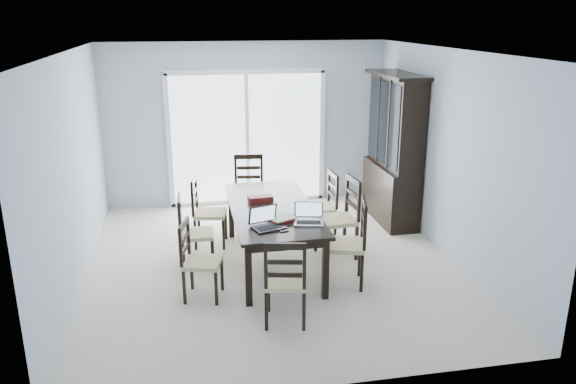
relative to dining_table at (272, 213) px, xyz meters
name	(u,v)px	position (x,y,z in m)	size (l,w,h in m)	color
floor	(273,263)	(0.00, 0.00, -0.67)	(5.00, 5.00, 0.00)	beige
ceiling	(271,51)	(0.00, 0.00, 1.93)	(5.00, 5.00, 0.00)	white
back_wall	(247,125)	(0.00, 2.50, 0.63)	(4.50, 0.02, 2.60)	#A8B9C9
wall_left	(73,173)	(-2.25, 0.00, 0.63)	(0.02, 5.00, 2.60)	#A8B9C9
wall_right	(448,155)	(2.25, 0.00, 0.63)	(0.02, 5.00, 2.60)	#A8B9C9
balcony	(242,187)	(0.00, 3.50, -0.72)	(4.50, 2.00, 0.10)	gray
railing	(236,143)	(0.00, 4.50, -0.12)	(4.50, 0.06, 1.10)	#99999E
dining_table	(272,213)	(0.00, 0.00, 0.00)	(1.00, 2.20, 0.75)	black
china_hutch	(394,151)	(2.02, 1.25, 0.40)	(0.50, 1.38, 2.20)	black
sliding_door	(247,138)	(0.00, 2.48, 0.41)	(2.52, 0.05, 2.18)	silver
chair_left_near	(194,252)	(-0.97, -0.70, -0.13)	(0.48, 0.47, 1.02)	black
chair_left_mid	(189,225)	(-1.01, 0.10, -0.12)	(0.41, 0.40, 1.05)	black
chair_left_far	(203,204)	(-0.81, 0.79, -0.10)	(0.48, 0.47, 1.09)	black
chair_right_near	(353,233)	(0.81, -0.71, -0.05)	(0.55, 0.54, 1.18)	black
chair_right_mid	(344,209)	(0.94, 0.11, -0.04)	(0.50, 0.49, 1.20)	black
chair_right_far	(325,198)	(0.86, 0.74, -0.10)	(0.44, 0.43, 1.08)	black
chair_end_near	(285,273)	(-0.11, -1.48, -0.10)	(0.49, 0.50, 1.09)	black
chair_end_far	(249,181)	(-0.09, 1.62, -0.06)	(0.48, 0.50, 1.15)	black
laptop_dark	(269,224)	(-0.15, -0.70, 0.13)	(0.40, 0.33, 0.23)	black
laptop_silver	(309,219)	(0.31, -0.63, 0.13)	(0.37, 0.29, 0.23)	silver
book_stack	(281,219)	(0.03, -0.50, 0.10)	(0.35, 0.32, 0.05)	maroon
cell_phone	(284,231)	(0.00, -0.82, 0.08)	(0.10, 0.04, 0.01)	black
game_box	(260,199)	(-0.11, 0.23, 0.11)	(0.30, 0.15, 0.08)	#470E11
hot_tub	(225,160)	(-0.28, 3.60, -0.22)	(1.81, 1.63, 0.90)	brown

